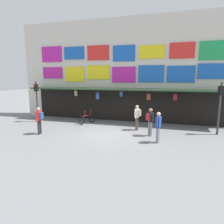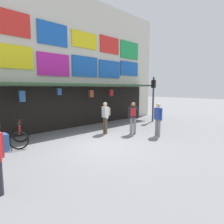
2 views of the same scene
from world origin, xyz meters
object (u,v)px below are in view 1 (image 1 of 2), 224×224
Objects in this scene: pedestrian_in_white at (158,126)px; traffic_light_far at (220,100)px; pedestrian_in_black at (150,120)px; pedestrian_in_blue at (137,116)px; bicycle_parked at (87,118)px; traffic_light_near at (36,95)px; pedestrian_in_green at (39,119)px.

traffic_light_far is at bearing 37.30° from pedestrian_in_white.
pedestrian_in_white is at bearing -65.08° from pedestrian_in_black.
pedestrian_in_black is 1.00× the size of pedestrian_in_white.
traffic_light_far reaches higher than pedestrian_in_blue.
bicycle_parked is at bearing 176.56° from traffic_light_far.
traffic_light_near is 3.95m from pedestrian_in_green.
traffic_light_far is at bearing 20.20° from pedestrian_in_black.
pedestrian_in_black is (6.58, 1.51, 0.00)m from pedestrian_in_green.
traffic_light_far is 1.90× the size of pedestrian_in_blue.
pedestrian_in_white is 2.71m from pedestrian_in_blue.
traffic_light_far is 9.14m from bicycle_parked.
pedestrian_in_white is (0.54, -1.16, -0.04)m from pedestrian_in_black.
pedestrian_in_green reaches higher than bicycle_parked.
traffic_light_near and traffic_light_far have the same top height.
traffic_light_far is 1.90× the size of pedestrian_in_white.
bicycle_parked is 3.90m from pedestrian_in_green.
bicycle_parked is 0.80× the size of pedestrian_in_blue.
pedestrian_in_green is at bearing -167.09° from pedestrian_in_black.
pedestrian_in_blue is at bearing -2.36° from traffic_light_near.
pedestrian_in_white is at bearing -56.98° from pedestrian_in_blue.
traffic_light_near is 1.90× the size of pedestrian_in_blue.
pedestrian_in_green is 1.00× the size of pedestrian_in_black.
traffic_light_far is 4.39m from pedestrian_in_black.
pedestrian_in_black is (4.98, -2.00, 0.59)m from bicycle_parked.
pedestrian_in_white is (9.47, -2.60, -1.19)m from traffic_light_near.
traffic_light_far is at bearing 4.06° from pedestrian_in_blue.
pedestrian_in_black is at bearing -159.80° from traffic_light_far.
pedestrian_in_green is (-1.60, -3.51, 0.59)m from bicycle_parked.
traffic_light_far is 1.90× the size of pedestrian_in_green.
traffic_light_near reaches higher than pedestrian_in_blue.
pedestrian_in_green is 7.13m from pedestrian_in_white.
traffic_light_far reaches higher than pedestrian_in_white.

